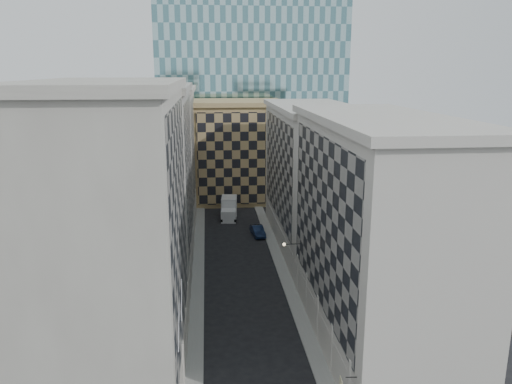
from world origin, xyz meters
TOP-DOWN VIEW (x-y plane):
  - sidewalk_west at (-5.25, 30.00)m, footprint 1.50×100.00m
  - sidewalk_east at (5.25, 30.00)m, footprint 1.50×100.00m
  - bldg_left_a at (-10.88, 11.00)m, footprint 10.80×22.80m
  - bldg_left_b at (-10.88, 33.00)m, footprint 10.80×22.80m
  - bldg_left_c at (-10.88, 55.00)m, footprint 10.80×22.80m
  - bldg_right_a at (10.88, 15.00)m, footprint 10.80×26.80m
  - bldg_right_b at (10.89, 42.00)m, footprint 10.80×28.80m
  - tan_block at (2.00, 67.90)m, footprint 16.80×14.80m
  - church_tower at (0.00, 82.00)m, footprint 7.20×7.20m
  - flagpoles_left at (-5.90, 6.00)m, footprint 0.10×6.33m
  - bracket_lamp at (4.38, 24.00)m, footprint 1.98×0.36m
  - box_truck at (-0.37, 54.93)m, footprint 3.03×6.41m
  - dark_car at (3.50, 45.19)m, footprint 2.16×4.80m
  - shop_sign at (4.97, 3.00)m, footprint 1.14×0.68m

SIDE VIEW (x-z plane):
  - sidewalk_west at x=-5.25m, z-range 0.00..0.15m
  - sidewalk_east at x=5.25m, z-range 0.00..0.15m
  - dark_car at x=3.50m, z-range 0.00..1.53m
  - box_truck at x=-0.37m, z-range -0.22..3.19m
  - shop_sign at x=4.97m, z-range 3.46..4.22m
  - bracket_lamp at x=4.38m, z-range 6.02..6.38m
  - flagpoles_left at x=-5.90m, z-range 6.83..9.17m
  - tan_block at x=2.00m, z-range 0.04..18.84m
  - bldg_right_b at x=10.89m, z-range 0.00..19.70m
  - bldg_right_a at x=10.88m, z-range -0.03..20.67m
  - bldg_left_c at x=-10.88m, z-range -0.02..21.68m
  - bldg_left_b at x=-10.88m, z-range -0.03..22.67m
  - bldg_left_a at x=-10.88m, z-range -0.03..23.67m
  - church_tower at x=0.00m, z-range 1.20..52.70m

